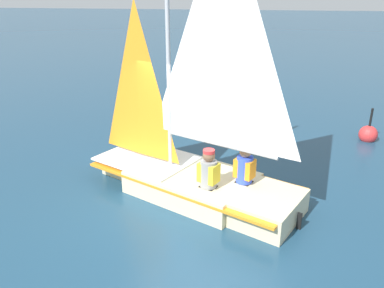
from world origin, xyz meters
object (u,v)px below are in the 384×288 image
at_px(sailor_helm, 208,177).
at_px(buoy_marker, 368,134).
at_px(sailboat_main, 194,161).
at_px(sailor_crew, 244,173).

relative_size(sailor_helm, buoy_marker, 1.19).
xyz_separation_m(sailboat_main, sailor_crew, (0.07, 1.00, -0.08)).
relative_size(sailboat_main, sailor_crew, 4.46).
bearing_deg(sailor_helm, sailor_crew, -129.59).
bearing_deg(buoy_marker, sailor_crew, -30.18).
height_order(sailor_helm, buoy_marker, sailor_helm).
distance_m(sailboat_main, buoy_marker, 5.65).
bearing_deg(sailor_helm, sailboat_main, -30.07).
xyz_separation_m(sailor_helm, sailor_crew, (-0.38, 0.57, 0.00)).
bearing_deg(sailboat_main, sailor_helm, 149.93).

